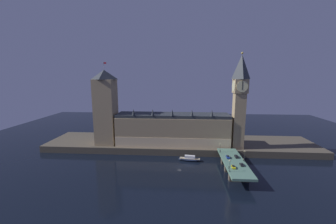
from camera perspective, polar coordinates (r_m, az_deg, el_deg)
name	(u,v)px	position (r m, az deg, el deg)	size (l,w,h in m)	color
ground_plane	(179,167)	(141.70, 3.20, -14.86)	(400.00, 400.00, 0.00)	black
embankment	(180,144)	(177.04, 3.37, -8.81)	(220.00, 42.00, 5.18)	#4C4438
parliament_hall	(173,129)	(164.53, 1.29, -4.80)	(87.88, 19.92, 29.90)	tan
clock_tower	(240,99)	(160.87, 19.22, 3.50)	(10.09, 10.20, 71.15)	tan
victoria_tower	(106,107)	(170.81, -16.85, 1.21)	(15.67, 15.67, 64.98)	tan
bridge	(234,164)	(139.12, 17.80, -13.64)	(13.12, 46.00, 7.02)	slate
car_northbound_lead	(228,157)	(141.69, 16.24, -11.85)	(1.91, 4.32, 1.55)	navy
car_northbound_trail	(233,167)	(128.47, 17.66, -14.28)	(1.92, 4.24, 1.41)	yellow
car_southbound_lead	(242,165)	(133.06, 19.78, -13.55)	(2.02, 3.83, 1.36)	black
car_southbound_trail	(236,156)	(144.14, 18.42, -11.59)	(2.03, 4.33, 1.55)	black
pedestrian_near_rail	(229,167)	(126.33, 16.52, -14.52)	(0.38, 0.38, 1.74)	black
pedestrian_mid_walk	(243,160)	(139.94, 20.16, -12.28)	(0.38, 0.38, 1.72)	black
pedestrian_far_rail	(220,151)	(150.64, 14.30, -10.38)	(0.38, 0.38, 1.64)	black
street_lamp_near	(230,164)	(122.05, 16.75, -13.68)	(1.34, 0.60, 6.90)	#2D3333
street_lamp_mid	(245,155)	(138.32, 20.47, -11.02)	(1.34, 0.60, 6.99)	#2D3333
street_lamp_far	(220,147)	(149.00, 14.24, -9.28)	(1.34, 0.60, 6.59)	#2D3333
boat_upstream	(190,159)	(150.12, 6.04, -12.82)	(16.42, 5.64, 4.06)	#1E2842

